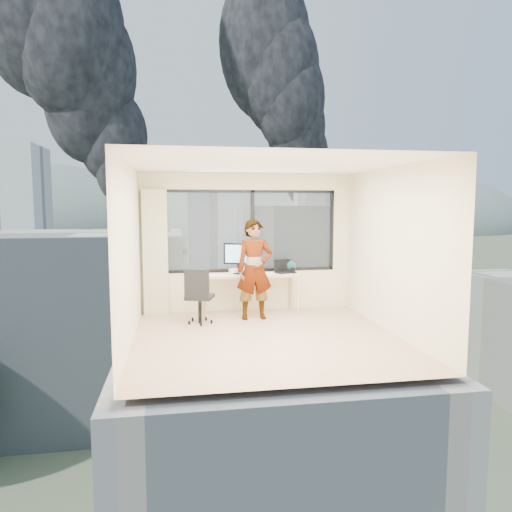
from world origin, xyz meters
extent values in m
cube|color=#DEB590|center=(0.00, 0.00, 0.00)|extent=(4.00, 4.00, 0.01)
cube|color=white|center=(0.00, 0.00, 2.60)|extent=(4.00, 4.00, 0.01)
cube|color=#F6E9BE|center=(0.00, -2.00, 1.30)|extent=(4.00, 0.01, 2.60)
cube|color=#F6E9BE|center=(-2.00, 0.00, 1.30)|extent=(0.01, 4.00, 2.60)
cube|color=#F6E9BE|center=(2.00, 0.00, 1.30)|extent=(0.01, 4.00, 2.60)
cube|color=beige|center=(-1.72, 1.88, 1.15)|extent=(0.45, 0.14, 2.30)
cube|color=beige|center=(0.00, 1.66, 0.38)|extent=(1.80, 0.60, 0.75)
imported|color=#2D2D33|center=(0.02, 1.26, 0.88)|extent=(0.66, 0.45, 1.76)
cube|color=white|center=(-0.18, 1.86, 0.79)|extent=(0.40, 0.36, 0.08)
cube|color=black|center=(0.08, 1.55, 0.76)|extent=(0.12, 0.08, 0.01)
cylinder|color=black|center=(0.80, 1.60, 0.81)|extent=(0.09, 0.09, 0.11)
ellipsoid|color=#0B473E|center=(0.80, 1.86, 0.85)|extent=(0.27, 0.14, 0.20)
cube|color=#515B3D|center=(0.00, 120.00, -14.00)|extent=(400.00, 400.00, 0.04)
cube|color=#EFE9C8|center=(-9.00, 30.00, -7.00)|extent=(16.00, 12.00, 14.00)
cube|color=silver|center=(12.00, 38.00, -6.00)|extent=(14.00, 13.00, 16.00)
cube|color=silver|center=(-35.00, 95.00, 0.00)|extent=(14.00, 14.00, 28.00)
cube|color=silver|center=(8.00, 120.00, 1.00)|extent=(13.00, 13.00, 30.00)
cube|color=silver|center=(45.00, 140.00, -1.00)|extent=(15.00, 15.00, 26.00)
ellipsoid|color=slate|center=(100.00, 320.00, -14.00)|extent=(300.00, 220.00, 96.00)
camera|label=1|loc=(-1.32, -6.84, 2.00)|focal=32.93mm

